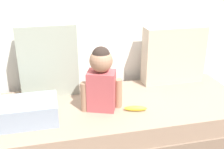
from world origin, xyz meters
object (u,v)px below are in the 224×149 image
banana (136,108)px  folded_blanket (28,111)px  couch (123,125)px  throw_pillow_right (173,55)px  throw_pillow_left (49,60)px  toddler (101,78)px

banana → folded_blanket: bearing=177.2°
couch → throw_pillow_right: throw_pillow_right is taller
couch → throw_pillow_right: bearing=29.6°
throw_pillow_left → banana: throw_pillow_left is taller
banana → folded_blanket: (-0.76, 0.04, 0.06)m
couch → throw_pillow_left: throw_pillow_left is taller
toddler → banana: 0.34m
banana → couch: bearing=112.2°
throw_pillow_right → banana: 0.70m
banana → throw_pillow_right: bearing=42.6°
couch → banana: (0.06, -0.14, 0.22)m
throw_pillow_right → couch: bearing=-150.4°
toddler → couch: bearing=14.8°
throw_pillow_left → throw_pillow_right: 1.09m
throw_pillow_left → toddler: bearing=-44.4°
couch → throw_pillow_left: bearing=150.4°
throw_pillow_left → folded_blanket: (-0.16, -0.41, -0.22)m
throw_pillow_left → banana: (0.60, -0.45, -0.27)m
throw_pillow_left → throw_pillow_right: size_ratio=1.07×
couch → throw_pillow_left: (-0.54, 0.31, 0.50)m
couch → folded_blanket: folded_blanket is taller
couch → throw_pillow_right: (0.54, 0.31, 0.46)m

